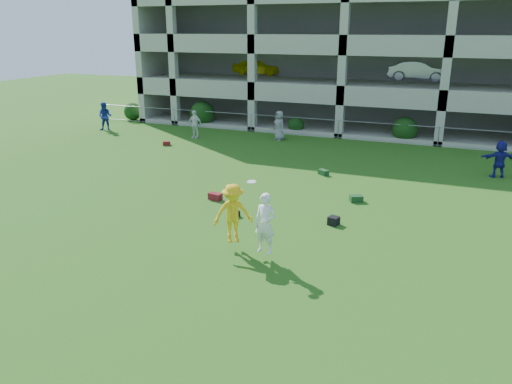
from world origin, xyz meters
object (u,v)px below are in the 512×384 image
at_px(bystander_b, 195,124).
at_px(bystander_d, 500,159).
at_px(bystander_a, 105,116).
at_px(bystander_c, 279,126).
at_px(parking_garage, 369,37).
at_px(crate_d, 334,221).
at_px(frisbee_contest, 241,216).

distance_m(bystander_b, bystander_d, 17.63).
bearing_deg(bystander_a, bystander_b, -18.54).
relative_size(bystander_c, bystander_d, 1.04).
height_order(bystander_c, parking_garage, parking_garage).
bearing_deg(bystander_a, crate_d, -50.60).
xyz_separation_m(bystander_a, parking_garage, (15.30, 12.17, 5.06)).
height_order(bystander_c, bystander_d, bystander_c).
distance_m(bystander_d, crate_d, 10.49).
xyz_separation_m(bystander_b, parking_garage, (8.48, 11.99, 5.13)).
bearing_deg(bystander_b, bystander_c, 20.23).
distance_m(crate_d, frisbee_contest, 4.12).
relative_size(bystander_a, frisbee_contest, 0.86).
xyz_separation_m(bystander_c, crate_d, (6.60, -12.58, -0.76)).
distance_m(frisbee_contest, parking_garage, 26.99).
relative_size(bystander_a, parking_garage, 0.06).
height_order(bystander_a, crate_d, bystander_a).
height_order(crate_d, parking_garage, parking_garage).
bearing_deg(parking_garage, bystander_c, -107.30).
xyz_separation_m(bystander_c, frisbee_contest, (4.49, -15.96, 0.31)).
relative_size(bystander_a, bystander_c, 1.05).
relative_size(frisbee_contest, parking_garage, 0.07).
height_order(bystander_c, frisbee_contest, frisbee_contest).
relative_size(bystander_b, crate_d, 5.04).
bearing_deg(bystander_a, parking_garage, 18.47).
xyz_separation_m(bystander_c, parking_garage, (3.29, 10.58, 5.10)).
relative_size(bystander_a, bystander_d, 1.10).
xyz_separation_m(bystander_b, bystander_c, (5.19, 1.41, 0.03)).
bearing_deg(bystander_c, parking_garage, 109.11).
height_order(crate_d, frisbee_contest, frisbee_contest).
xyz_separation_m(crate_d, frisbee_contest, (-2.11, -3.38, 1.07)).
bearing_deg(bystander_a, bystander_d, -25.23).
distance_m(bystander_a, frisbee_contest, 21.88).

